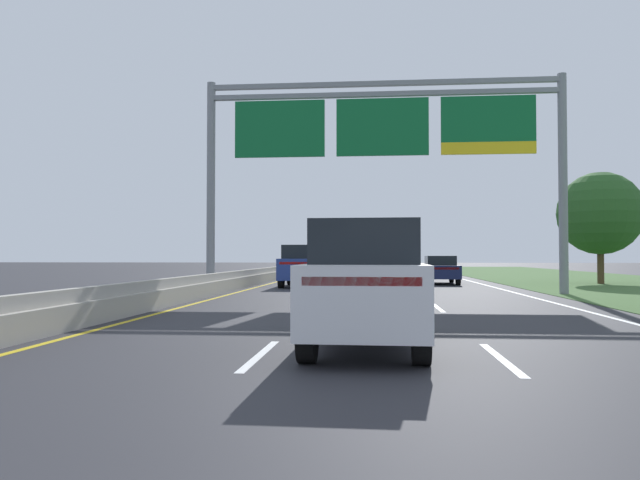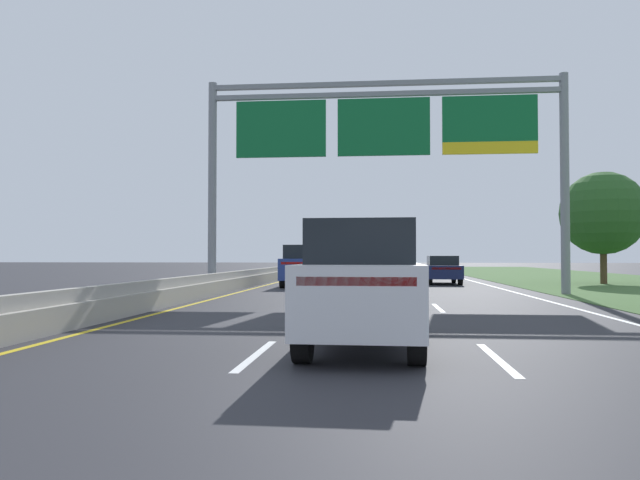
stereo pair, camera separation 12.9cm
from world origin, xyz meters
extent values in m
plane|color=#2B2B30|center=(0.00, 35.00, 0.00)|extent=(220.00, 220.00, 0.00)
cube|color=white|center=(-1.85, 10.50, 0.00)|extent=(0.14, 3.00, 0.01)
cube|color=white|center=(-1.85, 19.50, 0.00)|extent=(0.14, 3.00, 0.01)
cube|color=white|center=(-1.85, 28.50, 0.00)|extent=(0.14, 3.00, 0.01)
cube|color=white|center=(-1.85, 37.50, 0.00)|extent=(0.14, 3.00, 0.01)
cube|color=white|center=(-1.85, 46.50, 0.00)|extent=(0.14, 3.00, 0.01)
cube|color=white|center=(-1.85, 55.50, 0.00)|extent=(0.14, 3.00, 0.01)
cube|color=white|center=(-1.85, 64.50, 0.00)|extent=(0.14, 3.00, 0.01)
cube|color=white|center=(-1.85, 73.50, 0.00)|extent=(0.14, 3.00, 0.01)
cube|color=white|center=(-1.85, 82.50, 0.00)|extent=(0.14, 3.00, 0.01)
cube|color=white|center=(1.85, 10.50, 0.00)|extent=(0.14, 3.00, 0.01)
cube|color=white|center=(1.85, 19.50, 0.00)|extent=(0.14, 3.00, 0.01)
cube|color=white|center=(1.85, 28.50, 0.00)|extent=(0.14, 3.00, 0.01)
cube|color=white|center=(1.85, 37.50, 0.00)|extent=(0.14, 3.00, 0.01)
cube|color=white|center=(1.85, 46.50, 0.00)|extent=(0.14, 3.00, 0.01)
cube|color=white|center=(1.85, 55.50, 0.00)|extent=(0.14, 3.00, 0.01)
cube|color=white|center=(1.85, 64.50, 0.00)|extent=(0.14, 3.00, 0.01)
cube|color=white|center=(1.85, 73.50, 0.00)|extent=(0.14, 3.00, 0.01)
cube|color=white|center=(1.85, 82.50, 0.00)|extent=(0.14, 3.00, 0.01)
cube|color=white|center=(5.90, 35.00, 0.00)|extent=(0.16, 106.00, 0.01)
cube|color=gold|center=(-5.90, 35.00, 0.00)|extent=(0.16, 106.00, 0.01)
cube|color=#3D602D|center=(13.95, 35.00, 0.01)|extent=(14.00, 110.00, 0.02)
cube|color=#A8A399|center=(-6.60, 35.00, 0.28)|extent=(0.60, 110.00, 0.55)
cube|color=#A8A399|center=(-6.60, 35.00, 0.70)|extent=(0.25, 110.00, 0.30)
cylinder|color=gray|center=(-7.05, 26.45, 4.53)|extent=(0.36, 0.36, 9.05)
cylinder|color=gray|center=(7.65, 26.45, 4.53)|extent=(0.36, 0.36, 9.05)
cube|color=gray|center=(0.30, 26.45, 8.83)|extent=(14.70, 0.24, 0.20)
cube|color=gray|center=(0.30, 26.45, 8.38)|extent=(14.70, 0.24, 0.20)
cube|color=#0C602D|center=(-4.03, 26.27, 6.95)|extent=(3.83, 0.12, 2.41)
cube|color=#0C602D|center=(0.30, 26.27, 6.95)|extent=(3.83, 0.12, 2.41)
cube|color=#0C602D|center=(4.63, 26.27, 7.20)|extent=(3.83, 0.12, 1.91)
cube|color=yellow|center=(4.63, 26.27, 6.00)|extent=(3.83, 0.12, 0.50)
cube|color=#B2B5BA|center=(0.09, 35.15, 0.92)|extent=(2.01, 5.40, 1.00)
cube|color=black|center=(0.09, 36.00, 1.81)|extent=(1.72, 1.90, 0.78)
cube|color=#B21414|center=(0.10, 32.49, 1.22)|extent=(1.68, 0.08, 0.12)
cube|color=#B2B5BA|center=(0.10, 33.42, 1.52)|extent=(2.00, 1.95, 0.20)
cylinder|color=black|center=(-0.76, 36.98, 0.42)|extent=(0.30, 0.84, 0.84)
cylinder|color=black|center=(0.94, 36.98, 0.42)|extent=(0.30, 0.84, 0.84)
cylinder|color=black|center=(-0.75, 33.31, 0.42)|extent=(0.30, 0.84, 0.84)
cylinder|color=black|center=(0.95, 33.31, 0.42)|extent=(0.30, 0.84, 0.84)
cube|color=#193D23|center=(-3.80, 43.52, 0.91)|extent=(1.91, 4.70, 1.05)
cube|color=black|center=(-3.80, 43.37, 1.77)|extent=(1.64, 3.00, 0.68)
cube|color=#B21414|center=(-3.80, 41.21, 1.22)|extent=(1.60, 0.08, 0.12)
cylinder|color=black|center=(-4.63, 45.11, 0.38)|extent=(0.26, 0.76, 0.76)
cylinder|color=black|center=(-2.99, 45.12, 0.38)|extent=(0.26, 0.76, 0.76)
cylinder|color=black|center=(-4.62, 41.92, 0.38)|extent=(0.26, 0.76, 0.76)
cylinder|color=black|center=(-2.98, 41.92, 0.38)|extent=(0.26, 0.76, 0.76)
cube|color=silver|center=(-0.18, 11.46, 0.91)|extent=(2.00, 4.74, 1.05)
cube|color=black|center=(-0.18, 11.31, 1.77)|extent=(1.70, 3.04, 0.68)
cube|color=#B21414|center=(-0.23, 9.15, 1.22)|extent=(1.60, 0.12, 0.12)
cylinder|color=black|center=(-0.96, 13.08, 0.38)|extent=(0.28, 0.77, 0.76)
cylinder|color=black|center=(0.68, 13.04, 0.38)|extent=(0.28, 0.77, 0.76)
cylinder|color=black|center=(-1.03, 9.88, 0.38)|extent=(0.28, 0.77, 0.76)
cylinder|color=black|center=(0.61, 9.85, 0.38)|extent=(0.28, 0.77, 0.76)
cube|color=navy|center=(-3.75, 31.79, 0.91)|extent=(1.91, 4.71, 1.05)
cube|color=black|center=(-3.75, 31.64, 1.77)|extent=(1.64, 3.01, 0.68)
cube|color=#B21414|center=(-3.74, 29.48, 1.22)|extent=(1.60, 0.08, 0.12)
cylinder|color=black|center=(-4.57, 33.38, 0.38)|extent=(0.26, 0.76, 0.76)
cylinder|color=black|center=(-2.93, 33.39, 0.38)|extent=(0.26, 0.76, 0.76)
cylinder|color=black|center=(-4.56, 30.19, 0.38)|extent=(0.26, 0.76, 0.76)
cylinder|color=black|center=(-2.92, 30.19, 0.38)|extent=(0.26, 0.76, 0.76)
cube|color=#161E47|center=(3.65, 35.47, 0.69)|extent=(1.85, 4.41, 0.72)
cube|color=black|center=(3.65, 35.42, 1.31)|extent=(1.58, 2.31, 0.52)
cube|color=#B21414|center=(3.63, 33.31, 0.91)|extent=(1.53, 0.09, 0.12)
cylinder|color=black|center=(2.86, 36.97, 0.33)|extent=(0.22, 0.66, 0.66)
cylinder|color=black|center=(4.46, 36.96, 0.33)|extent=(0.22, 0.66, 0.66)
cylinder|color=black|center=(2.84, 33.98, 0.33)|extent=(0.22, 0.66, 0.66)
cylinder|color=black|center=(4.44, 33.97, 0.33)|extent=(0.22, 0.66, 0.66)
cylinder|color=#4C3823|center=(12.52, 35.93, 1.05)|extent=(0.36, 0.36, 2.11)
sphere|color=#285623|center=(12.52, 35.93, 3.95)|extent=(4.61, 4.61, 4.61)
camera|label=1|loc=(-0.06, 1.13, 1.56)|focal=33.83mm
camera|label=2|loc=(0.06, 1.14, 1.56)|focal=33.83mm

